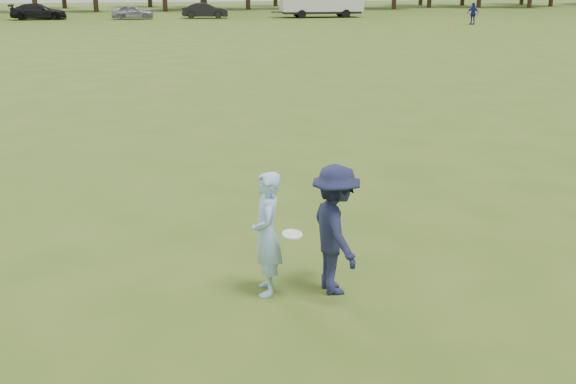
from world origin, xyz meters
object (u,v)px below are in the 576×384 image
defender (335,230)px  player_far_b (473,14)px  field_cone (449,25)px  car_d (38,12)px  car_e (132,12)px  thrower (267,234)px  car_f (205,11)px

defender → player_far_b: size_ratio=0.98×
defender → field_cone: 49.39m
defender → car_d: 61.58m
defender → car_e: (-5.10, 59.10, -0.22)m
car_e → player_far_b: bearing=-116.4°
thrower → defender: defender is taller
defender → player_far_b: player_far_b is taller
thrower → field_cone: bearing=158.8°
player_far_b → field_cone: size_ratio=6.02×
car_d → car_f: bearing=-96.1°
car_d → field_cone: 37.49m
thrower → car_e: size_ratio=0.43×
car_e → thrower: bearing=-179.4°
thrower → field_cone: thrower is taller
car_d → car_f: 15.51m
player_far_b → car_f: size_ratio=0.41×
defender → car_f: (1.75, 59.39, -0.16)m
car_d → car_e: bearing=-99.9°
defender → car_d: defender is taller
player_far_b → car_f: (-21.78, 12.42, -0.18)m
thrower → car_e: bearing=-171.5°
car_e → car_d: bearing=80.4°
car_d → defender: bearing=-170.9°
player_far_b → field_cone: bearing=-90.0°
thrower → car_e: (-4.20, 58.98, -0.18)m
defender → field_cone: (20.55, 44.91, -0.74)m
defender → car_d: size_ratio=0.35×
car_f → field_cone: car_f is taller
thrower → car_f: (2.65, 59.28, -0.12)m
player_far_b → car_d: bearing=-144.0°
car_d → field_cone: bearing=-117.5°
player_far_b → car_e: bearing=-147.7°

